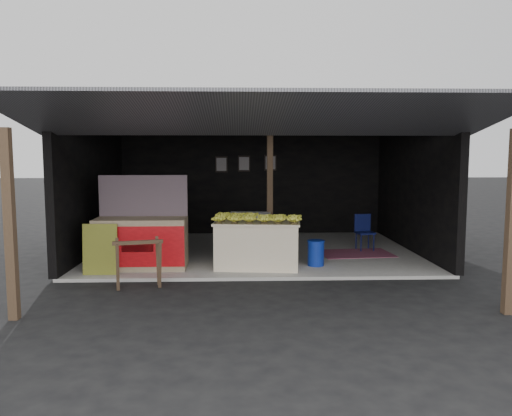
{
  "coord_description": "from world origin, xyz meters",
  "views": [
    {
      "loc": [
        -0.34,
        -8.38,
        2.15
      ],
      "look_at": [
        -0.0,
        1.52,
        1.1
      ],
      "focal_mm": 35.0,
      "sensor_mm": 36.0,
      "label": 1
    }
  ],
  "objects_px": {
    "neighbor_stall": "(141,241)",
    "plastic_chair": "(364,229)",
    "white_crate": "(250,235)",
    "water_barrel": "(316,254)",
    "sawhorse": "(138,258)",
    "banana_table": "(257,244)"
  },
  "relations": [
    {
      "from": "neighbor_stall",
      "to": "white_crate",
      "type": "bearing_deg",
      "value": 22.77
    },
    {
      "from": "white_crate",
      "to": "water_barrel",
      "type": "relative_size",
      "value": 2.02
    },
    {
      "from": "white_crate",
      "to": "plastic_chair",
      "type": "distance_m",
      "value": 2.65
    },
    {
      "from": "white_crate",
      "to": "water_barrel",
      "type": "xyz_separation_m",
      "value": [
        1.23,
        -0.79,
        -0.23
      ]
    },
    {
      "from": "water_barrel",
      "to": "white_crate",
      "type": "bearing_deg",
      "value": 147.29
    },
    {
      "from": "plastic_chair",
      "to": "neighbor_stall",
      "type": "bearing_deg",
      "value": -168.1
    },
    {
      "from": "banana_table",
      "to": "white_crate",
      "type": "height_order",
      "value": "white_crate"
    },
    {
      "from": "white_crate",
      "to": "water_barrel",
      "type": "height_order",
      "value": "white_crate"
    },
    {
      "from": "banana_table",
      "to": "white_crate",
      "type": "distance_m",
      "value": 0.89
    },
    {
      "from": "water_barrel",
      "to": "plastic_chair",
      "type": "bearing_deg",
      "value": 50.1
    },
    {
      "from": "white_crate",
      "to": "plastic_chair",
      "type": "relative_size",
      "value": 1.17
    },
    {
      "from": "banana_table",
      "to": "sawhorse",
      "type": "relative_size",
      "value": 1.99
    },
    {
      "from": "banana_table",
      "to": "plastic_chair",
      "type": "bearing_deg",
      "value": 40.49
    },
    {
      "from": "plastic_chair",
      "to": "water_barrel",
      "type": "bearing_deg",
      "value": -137.77
    },
    {
      "from": "banana_table",
      "to": "neighbor_stall",
      "type": "relative_size",
      "value": 0.97
    },
    {
      "from": "white_crate",
      "to": "neighbor_stall",
      "type": "xyz_separation_m",
      "value": [
        -2.04,
        -0.87,
        0.05
      ]
    },
    {
      "from": "sawhorse",
      "to": "water_barrel",
      "type": "distance_m",
      "value": 3.36
    },
    {
      "from": "white_crate",
      "to": "neighbor_stall",
      "type": "distance_m",
      "value": 2.22
    },
    {
      "from": "banana_table",
      "to": "plastic_chair",
      "type": "xyz_separation_m",
      "value": [
        2.42,
        1.65,
        0.02
      ]
    },
    {
      "from": "banana_table",
      "to": "neighbor_stall",
      "type": "bearing_deg",
      "value": -173.93
    },
    {
      "from": "white_crate",
      "to": "plastic_chair",
      "type": "xyz_separation_m",
      "value": [
        2.54,
        0.77,
        0.0
      ]
    },
    {
      "from": "neighbor_stall",
      "to": "plastic_chair",
      "type": "distance_m",
      "value": 4.86
    }
  ]
}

